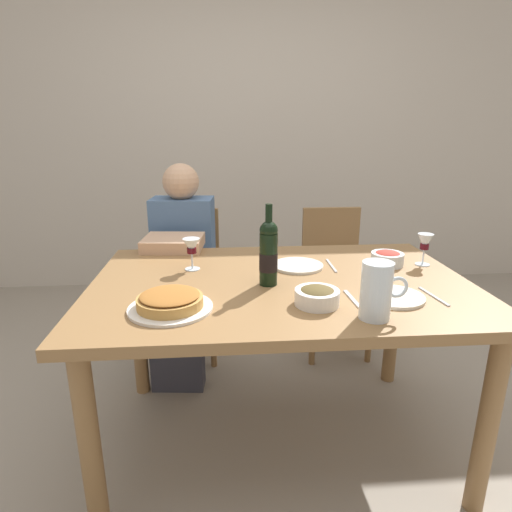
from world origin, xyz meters
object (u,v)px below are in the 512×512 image
object	(u,v)px
water_pitcher	(376,294)
diner_left	(181,266)
dinner_plate_right_setting	(393,297)
baked_tart	(170,302)
dinner_plate_left_setting	(298,266)
wine_glass_left_diner	(192,248)
wine_glass_right_diner	(425,243)
chair_left	(189,272)
dining_table	(280,302)
olive_bowl	(317,296)
chair_right	(333,270)
salad_bowl	(387,258)
wine_bottle	(269,253)

from	to	relation	value
water_pitcher	diner_left	distance (m)	1.28
dinner_plate_right_setting	baked_tart	bearing A→B (deg)	-177.49
dinner_plate_left_setting	dinner_plate_right_setting	xyz separation A→B (m)	(0.28, -0.38, 0.00)
water_pitcher	wine_glass_left_diner	world-z (taller)	water_pitcher
wine_glass_right_diner	dinner_plate_right_setting	bearing A→B (deg)	-127.45
wine_glass_left_diner	chair_left	xyz separation A→B (m)	(-0.08, 0.74, -0.36)
dining_table	dinner_plate_left_setting	distance (m)	0.21
olive_bowl	dinner_plate_left_setting	size ratio (longest dim) A/B	0.69
wine_glass_right_diner	diner_left	distance (m)	1.25
chair_left	chair_right	bearing A→B (deg)	-177.04
diner_left	baked_tart	bearing A→B (deg)	98.56
salad_bowl	diner_left	world-z (taller)	diner_left
dining_table	chair_right	xyz separation A→B (m)	(0.45, 0.86, -0.17)
wine_bottle	water_pitcher	bearing A→B (deg)	-47.13
wine_glass_right_diner	dinner_plate_right_setting	world-z (taller)	wine_glass_right_diner
olive_bowl	chair_left	xyz separation A→B (m)	(-0.53, 1.15, -0.30)
salad_bowl	wine_glass_left_diner	bearing A→B (deg)	179.49
wine_glass_left_diner	dinner_plate_left_setting	world-z (taller)	wine_glass_left_diner
wine_glass_left_diner	wine_glass_right_diner	bearing A→B (deg)	-0.99
wine_bottle	diner_left	bearing A→B (deg)	119.90
dining_table	olive_bowl	size ratio (longest dim) A/B	9.72
salad_bowl	olive_bowl	world-z (taller)	salad_bowl
dinner_plate_left_setting	chair_right	xyz separation A→B (m)	(0.35, 0.70, -0.27)
water_pitcher	salad_bowl	distance (m)	0.58
dining_table	chair_right	bearing A→B (deg)	62.48
wine_bottle	chair_right	size ratio (longest dim) A/B	0.36
dining_table	olive_bowl	xyz separation A→B (m)	(0.09, -0.25, 0.13)
olive_bowl	wine_glass_right_diner	world-z (taller)	wine_glass_right_diner
wine_glass_right_diner	dinner_plate_right_setting	xyz separation A→B (m)	(-0.28, -0.36, -0.09)
baked_tart	wine_glass_right_diner	xyz separation A→B (m)	(1.06, 0.40, 0.07)
wine_bottle	dinner_plate_right_setting	bearing A→B (deg)	-22.20
olive_bowl	wine_glass_left_diner	world-z (taller)	wine_glass_left_diner
wine_bottle	salad_bowl	size ratio (longest dim) A/B	2.23
dining_table	dinner_plate_right_setting	size ratio (longest dim) A/B	6.83
wine_glass_right_diner	chair_right	bearing A→B (deg)	106.01
dining_table	wine_bottle	bearing A→B (deg)	-144.03
wine_bottle	wine_glass_left_diner	world-z (taller)	wine_bottle
wine_glass_right_diner	water_pitcher	bearing A→B (deg)	-127.88
water_pitcher	olive_bowl	xyz separation A→B (m)	(-0.16, 0.12, -0.05)
dining_table	olive_bowl	world-z (taller)	olive_bowl
baked_tart	chair_right	bearing A→B (deg)	52.37
chair_right	olive_bowl	bearing A→B (deg)	72.06
salad_bowl	dinner_plate_left_setting	xyz separation A→B (m)	(-0.40, 0.01, -0.03)
dining_table	chair_right	world-z (taller)	chair_right
salad_bowl	dining_table	bearing A→B (deg)	-162.40
dining_table	wine_bottle	world-z (taller)	wine_bottle
wine_glass_right_diner	diner_left	xyz separation A→B (m)	(-1.12, 0.52, -0.24)
water_pitcher	chair_left	xyz separation A→B (m)	(-0.69, 1.27, -0.35)
water_pitcher	chair_left	world-z (taller)	water_pitcher
wine_glass_left_diner	dinner_plate_left_setting	size ratio (longest dim) A/B	0.62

